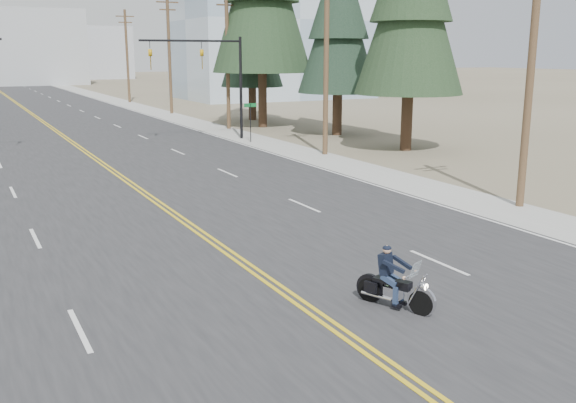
% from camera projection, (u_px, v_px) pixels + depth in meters
% --- Properties ---
extents(ground_plane, '(400.00, 400.00, 0.00)m').
position_uv_depth(ground_plane, '(376.00, 357.00, 12.73)').
color(ground_plane, '#776D56').
rests_on(ground_plane, ground).
extents(road, '(20.00, 200.00, 0.01)m').
position_uv_depth(road, '(21.00, 106.00, 73.22)').
color(road, '#303033').
rests_on(road, ground).
extents(sidewalk_right, '(3.00, 200.00, 0.01)m').
position_uv_depth(sidewalk_right, '(122.00, 103.00, 78.39)').
color(sidewalk_right, '#A5A5A0').
rests_on(sidewalk_right, ground).
extents(traffic_mast_right, '(7.10, 0.26, 7.00)m').
position_uv_depth(traffic_mast_right, '(213.00, 68.00, 43.31)').
color(traffic_mast_right, black).
rests_on(traffic_mast_right, ground).
extents(street_sign, '(0.90, 0.06, 2.62)m').
position_uv_depth(street_sign, '(250.00, 116.00, 43.11)').
color(street_sign, black).
rests_on(street_sign, ground).
extents(utility_pole_a, '(2.20, 0.30, 11.00)m').
position_uv_depth(utility_pole_a, '(532.00, 58.00, 23.98)').
color(utility_pole_a, brown).
rests_on(utility_pole_a, ground).
extents(utility_pole_b, '(2.20, 0.30, 11.50)m').
position_uv_depth(utility_pole_b, '(326.00, 52.00, 36.88)').
color(utility_pole_b, brown).
rests_on(utility_pole_b, ground).
extents(utility_pole_c, '(2.20, 0.30, 11.00)m').
position_uv_depth(utility_pole_c, '(227.00, 55.00, 49.90)').
color(utility_pole_c, brown).
rests_on(utility_pole_c, ground).
extents(utility_pole_d, '(2.20, 0.30, 11.50)m').
position_uv_depth(utility_pole_d, '(169.00, 52.00, 62.80)').
color(utility_pole_d, brown).
rests_on(utility_pole_d, ground).
extents(utility_pole_e, '(2.20, 0.30, 11.00)m').
position_uv_depth(utility_pole_e, '(127.00, 55.00, 77.55)').
color(utility_pole_e, brown).
rests_on(utility_pole_e, ground).
extents(glass_building, '(24.00, 16.00, 20.00)m').
position_uv_depth(glass_building, '(271.00, 22.00, 85.36)').
color(glass_building, '#9EB5CC').
rests_on(glass_building, ground).
extents(haze_bldg_b, '(18.00, 14.00, 14.00)m').
position_uv_depth(haze_bldg_b, '(33.00, 47.00, 122.76)').
color(haze_bldg_b, '#ADB2B7').
rests_on(haze_bldg_b, ground).
extents(haze_bldg_c, '(16.00, 12.00, 18.00)m').
position_uv_depth(haze_bldg_c, '(218.00, 37.00, 123.75)').
color(haze_bldg_c, '#B7BCC6').
rests_on(haze_bldg_c, ground).
extents(haze_bldg_e, '(14.00, 14.00, 12.00)m').
position_uv_depth(haze_bldg_e, '(97.00, 53.00, 152.24)').
color(haze_bldg_e, '#B7BCC6').
rests_on(haze_bldg_e, ground).
extents(motorcyclist, '(1.54, 2.10, 1.50)m').
position_uv_depth(motorcyclist, '(396.00, 278.00, 15.02)').
color(motorcyclist, black).
rests_on(motorcyclist, ground).
extents(conifer_mid, '(5.81, 5.81, 15.50)m').
position_uv_depth(conifer_mid, '(339.00, 10.00, 45.47)').
color(conifer_mid, '#382619').
rests_on(conifer_mid, ground).
extents(conifer_far, '(5.57, 5.57, 14.92)m').
position_uv_depth(conifer_far, '(251.00, 22.00, 56.34)').
color(conifer_far, '#382619').
rests_on(conifer_far, ground).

